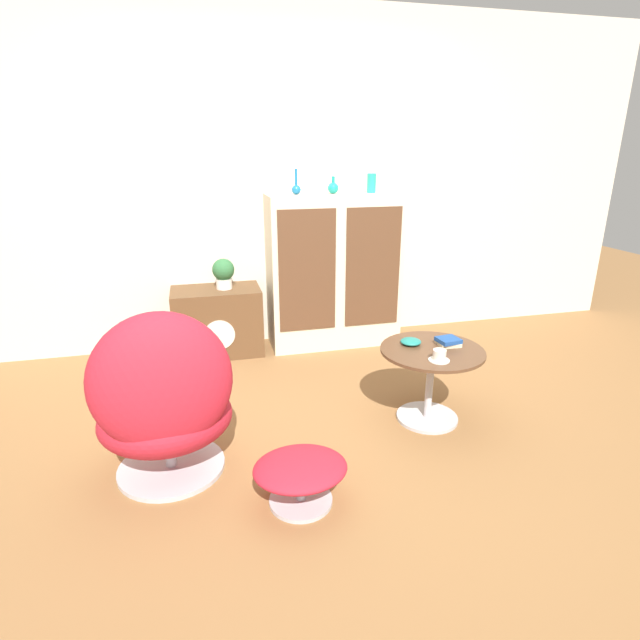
% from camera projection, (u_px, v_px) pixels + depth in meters
% --- Properties ---
extents(ground_plane, '(12.00, 12.00, 0.00)m').
position_uv_depth(ground_plane, '(331.00, 443.00, 2.80)').
color(ground_plane, olive).
extents(wall_back, '(6.40, 0.06, 2.60)m').
position_uv_depth(wall_back, '(275.00, 184.00, 3.95)').
color(wall_back, beige).
rests_on(wall_back, ground_plane).
extents(sideboard, '(1.06, 0.41, 1.23)m').
position_uv_depth(sideboard, '(334.00, 271.00, 4.06)').
color(sideboard, beige).
rests_on(sideboard, ground_plane).
extents(tv_console, '(0.68, 0.41, 0.53)m').
position_uv_depth(tv_console, '(218.00, 321.00, 3.96)').
color(tv_console, brown).
rests_on(tv_console, ground_plane).
extents(egg_chair, '(0.69, 0.64, 0.90)m').
position_uv_depth(egg_chair, '(164.00, 402.00, 2.39)').
color(egg_chair, '#B7B7BC').
rests_on(egg_chair, ground_plane).
extents(ottoman, '(0.44, 0.37, 0.23)m').
position_uv_depth(ottoman, '(300.00, 472.00, 2.28)').
color(ottoman, '#B7B7BC').
rests_on(ottoman, ground_plane).
extents(coffee_table, '(0.61, 0.61, 0.46)m').
position_uv_depth(coffee_table, '(431.00, 372.00, 2.95)').
color(coffee_table, '#B7B7BC').
rests_on(coffee_table, ground_plane).
extents(vase_leftmost, '(0.07, 0.07, 0.19)m').
position_uv_depth(vase_leftmost, '(296.00, 188.00, 3.78)').
color(vase_leftmost, '#196699').
rests_on(vase_leftmost, sideboard).
extents(vase_inner_left, '(0.08, 0.08, 0.13)m').
position_uv_depth(vase_inner_left, '(333.00, 188.00, 3.85)').
color(vase_inner_left, teal).
rests_on(vase_inner_left, sideboard).
extents(vase_inner_right, '(0.07, 0.07, 0.15)m').
position_uv_depth(vase_inner_right, '(372.00, 183.00, 3.91)').
color(vase_inner_right, teal).
rests_on(vase_inner_right, sideboard).
extents(potted_plant, '(0.17, 0.17, 0.23)m').
position_uv_depth(potted_plant, '(223.00, 272.00, 3.85)').
color(potted_plant, silver).
rests_on(potted_plant, tv_console).
extents(teacup, '(0.12, 0.12, 0.06)m').
position_uv_depth(teacup, '(439.00, 356.00, 2.74)').
color(teacup, silver).
rests_on(teacup, coffee_table).
extents(book_stack, '(0.14, 0.13, 0.05)m').
position_uv_depth(book_stack, '(448.00, 342.00, 2.95)').
color(book_stack, beige).
rests_on(book_stack, coffee_table).
extents(bowl, '(0.12, 0.12, 0.04)m').
position_uv_depth(bowl, '(411.00, 342.00, 2.97)').
color(bowl, '#1E7A70').
rests_on(bowl, coffee_table).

